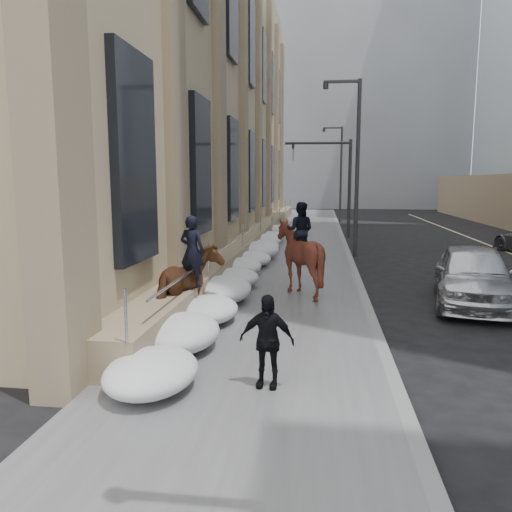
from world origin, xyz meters
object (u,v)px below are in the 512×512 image
at_px(mounted_horse_right, 299,254).
at_px(pedestrian, 267,341).
at_px(mounted_horse_left, 189,282).
at_px(car_silver, 473,275).

xyz_separation_m(mounted_horse_right, pedestrian, (-0.21, -7.02, -0.41)).
height_order(mounted_horse_left, mounted_horse_right, mounted_horse_right).
relative_size(pedestrian, car_silver, 0.31).
distance_m(mounted_horse_right, pedestrian, 7.03).
bearing_deg(pedestrian, mounted_horse_left, 127.95).
relative_size(mounted_horse_left, car_silver, 0.51).
height_order(mounted_horse_right, pedestrian, mounted_horse_right).
bearing_deg(car_silver, pedestrian, -116.17).
bearing_deg(pedestrian, car_silver, 57.97).
distance_m(pedestrian, car_silver, 8.48).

